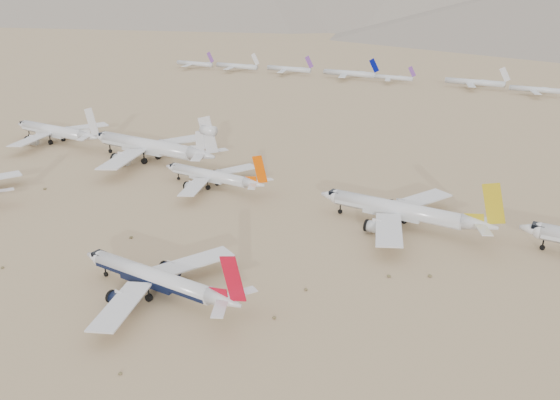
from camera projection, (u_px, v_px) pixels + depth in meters
name	position (u px, v px, depth m)	size (l,w,h in m)	color
ground	(180.00, 290.00, 123.72)	(7000.00, 7000.00, 0.00)	#8F7653
main_airliner	(159.00, 279.00, 119.80)	(43.83, 42.81, 15.47)	silver
row2_gold_tail	(404.00, 211.00, 155.30)	(50.54, 49.43, 18.00)	silver
row2_orange_tail	(214.00, 176.00, 187.62)	(41.21, 40.31, 14.70)	silver
row2_white_trijet	(153.00, 147.00, 215.66)	(61.98, 60.57, 21.96)	silver
row2_white_twin	(56.00, 132.00, 243.81)	(52.34, 51.21, 18.70)	silver
distant_storage_row	(422.00, 80.00, 397.03)	(461.25, 58.19, 14.90)	silver
desert_scrub	(135.00, 356.00, 100.71)	(261.14, 126.91, 0.63)	brown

